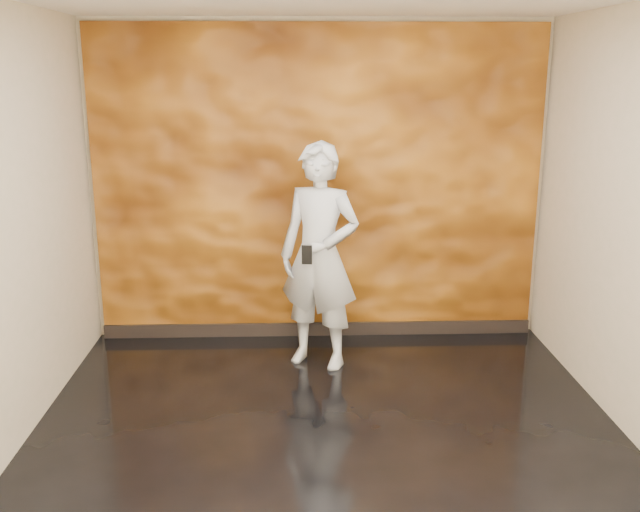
{
  "coord_description": "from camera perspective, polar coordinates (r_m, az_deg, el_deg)",
  "views": [
    {
      "loc": [
        -0.21,
        -4.24,
        2.38
      ],
      "look_at": [
        -0.02,
        0.94,
        1.01
      ],
      "focal_mm": 40.0,
      "sensor_mm": 36.0,
      "label": 1
    }
  ],
  "objects": [
    {
      "name": "baseboard",
      "position": [
        6.58,
        -0.14,
        -5.84
      ],
      "size": [
        3.9,
        0.04,
        0.12
      ],
      "primitive_type": "cube",
      "color": "black",
      "rests_on": "ground"
    },
    {
      "name": "phone",
      "position": [
        5.49,
        -1.05,
        0.1
      ],
      "size": [
        0.08,
        0.03,
        0.15
      ],
      "primitive_type": "cube",
      "rotation": [
        0.0,
        0.0,
        -0.12
      ],
      "color": "black",
      "rests_on": "man"
    },
    {
      "name": "man",
      "position": [
        5.72,
        -0.03,
        -0.03
      ],
      "size": [
        0.79,
        0.68,
        1.83
      ],
      "primitive_type": "imported",
      "rotation": [
        0.0,
        0.0,
        -0.43
      ],
      "color": "#A3AAB4",
      "rests_on": "ground"
    },
    {
      "name": "feature_wall",
      "position": [
        6.28,
        -0.16,
        5.63
      ],
      "size": [
        3.9,
        0.06,
        2.75
      ],
      "primitive_type": "cube",
      "color": "orange",
      "rests_on": "ground"
    },
    {
      "name": "room",
      "position": [
        4.35,
        0.71,
        1.78
      ],
      "size": [
        4.02,
        4.02,
        2.81
      ],
      "color": "black",
      "rests_on": "ground"
    }
  ]
}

